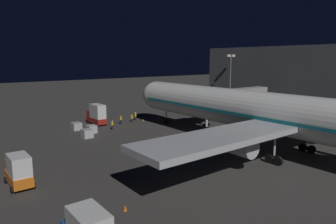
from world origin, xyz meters
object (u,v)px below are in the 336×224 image
object	(u,v)px
jet_bridge	(228,96)
traffic_cone_wingtip_svc_side	(125,208)
ground_crew_walking_aft	(135,116)
traffic_cone_nose_starboard	(143,120)
catering_truck	(19,170)
ground_crew_by_belt_loader	(121,120)
ground_crew_by_tug	(132,118)
traffic_cone_nose_port	(159,118)
cargo_truck_aft	(97,114)
baggage_container_spare	(92,129)
apron_floodlight_mast	(230,77)
ground_crew_near_nose_gear	(112,125)
baggage_container_mid_row	(76,126)
airliner_at_gate	(281,115)
baggage_container_near_belt	(87,133)

from	to	relation	value
jet_bridge	traffic_cone_wingtip_svc_side	world-z (taller)	jet_bridge
ground_crew_walking_aft	traffic_cone_nose_starboard	distance (m)	2.18
catering_truck	ground_crew_by_belt_loader	distance (m)	32.33
ground_crew_by_tug	traffic_cone_nose_port	world-z (taller)	ground_crew_by_tug
ground_crew_by_tug	cargo_truck_aft	bearing A→B (deg)	-19.67
jet_bridge	baggage_container_spare	distance (m)	29.07
traffic_cone_nose_starboard	traffic_cone_wingtip_svc_side	world-z (taller)	same
ground_crew_by_belt_loader	traffic_cone_nose_port	xyz separation A→B (m)	(-9.84, 0.15, -0.72)
traffic_cone_nose_port	apron_floodlight_mast	bearing A→B (deg)	178.55
ground_crew_by_tug	baggage_container_spare	bearing A→B (deg)	19.23
baggage_container_spare	cargo_truck_aft	bearing A→B (deg)	-122.46
ground_crew_near_nose_gear	ground_crew_by_tug	bearing A→B (deg)	-150.32
jet_bridge	baggage_container_mid_row	world-z (taller)	jet_bridge
baggage_container_mid_row	traffic_cone_wingtip_svc_side	size ratio (longest dim) A/B	3.44
traffic_cone_wingtip_svc_side	airliner_at_gate	bearing A→B (deg)	-177.97
baggage_container_near_belt	ground_crew_walking_aft	world-z (taller)	ground_crew_walking_aft
airliner_at_gate	ground_crew_by_belt_loader	world-z (taller)	airliner_at_gate
ground_crew_walking_aft	traffic_cone_nose_port	distance (m)	5.55
airliner_at_gate	traffic_cone_wingtip_svc_side	bearing A→B (deg)	2.03
airliner_at_gate	traffic_cone_nose_starboard	xyz separation A→B (m)	(2.20, -32.04, -5.49)
baggage_container_spare	ground_crew_walking_aft	world-z (taller)	ground_crew_walking_aft
traffic_cone_nose_port	ground_crew_by_tug	bearing A→B (deg)	-5.11
ground_crew_by_belt_loader	traffic_cone_nose_starboard	world-z (taller)	ground_crew_by_belt_loader
apron_floodlight_mast	traffic_cone_nose_port	size ratio (longest dim) A/B	26.74
catering_truck	traffic_cone_nose_starboard	bearing A→B (deg)	-144.56
baggage_container_mid_row	ground_crew_near_nose_gear	bearing A→B (deg)	143.57
jet_bridge	baggage_container_near_belt	distance (m)	30.32
ground_crew_by_belt_loader	traffic_cone_nose_starboard	distance (m)	5.49
ground_crew_by_belt_loader	catering_truck	bearing A→B (deg)	41.26
ground_crew_by_belt_loader	traffic_cone_nose_starboard	xyz separation A→B (m)	(-5.44, 0.15, -0.72)
ground_crew_by_tug	traffic_cone_wingtip_svc_side	bearing A→B (deg)	57.89
catering_truck	baggage_container_spare	world-z (taller)	catering_truck
cargo_truck_aft	catering_truck	world-z (taller)	cargo_truck_aft
cargo_truck_aft	traffic_cone_nose_starboard	bearing A→B (deg)	161.80
catering_truck	traffic_cone_nose_port	world-z (taller)	catering_truck
baggage_container_mid_row	ground_crew_by_belt_loader	size ratio (longest dim) A/B	1.05
apron_floodlight_mast	traffic_cone_wingtip_svc_side	size ratio (longest dim) A/B	26.74
airliner_at_gate	ground_crew_by_belt_loader	xyz separation A→B (m)	(7.64, -32.19, -4.77)
baggage_container_near_belt	traffic_cone_nose_starboard	size ratio (longest dim) A/B	3.39
ground_crew_walking_aft	ground_crew_by_tug	bearing A→B (deg)	36.91
airliner_at_gate	jet_bridge	bearing A→B (deg)	-120.14
ground_crew_by_belt_loader	traffic_cone_nose_port	distance (m)	9.87
cargo_truck_aft	traffic_cone_wingtip_svc_side	world-z (taller)	cargo_truck_aft
jet_bridge	baggage_container_spare	bearing A→B (deg)	-18.57
baggage_container_mid_row	ground_crew_walking_aft	world-z (taller)	ground_crew_walking_aft
jet_bridge	ground_crew_near_nose_gear	size ratio (longest dim) A/B	11.86
ground_crew_by_belt_loader	traffic_cone_nose_port	size ratio (longest dim) A/B	3.28
apron_floodlight_mast	ground_crew_walking_aft	bearing A→B (deg)	-5.03
ground_crew_near_nose_gear	traffic_cone_nose_port	xyz separation A→B (m)	(-13.62, -3.23, -0.71)
airliner_at_gate	ground_crew_near_nose_gear	xyz separation A→B (m)	(11.42, -28.82, -4.78)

